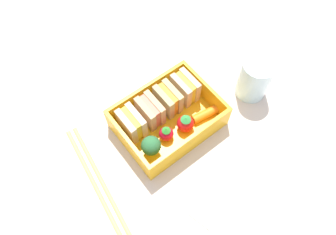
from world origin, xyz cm
name	(u,v)px	position (x,y,z in cm)	size (l,w,h in cm)	color
ground_plane	(168,127)	(0.00, 0.00, -1.00)	(120.00, 120.00, 2.00)	beige
bento_tray	(168,123)	(0.00, 0.00, 0.60)	(17.12, 12.79, 1.20)	#E9A414
bento_rim	(168,116)	(0.00, 0.00, 3.28)	(17.12, 12.79, 4.16)	#E9A414
sandwich_left	(132,123)	(-5.74, 2.47, 3.59)	(3.04, 4.94, 4.77)	beige
sandwich_center_left	(150,111)	(-1.91, 2.47, 3.59)	(3.04, 4.94, 4.77)	tan
sandwich_center	(168,99)	(1.91, 2.47, 3.59)	(3.04, 4.94, 4.77)	tan
sandwich_center_right	(185,88)	(5.74, 2.47, 3.59)	(3.04, 4.94, 4.77)	#E5BA89
broccoli_floret	(151,146)	(-5.70, -2.90, 3.86)	(3.24, 3.24, 4.42)	#83CC72
strawberry_left	(166,133)	(-2.05, -2.15, 2.57)	(2.48, 2.48, 3.08)	red
strawberry_far_left	(185,123)	(1.61, -2.75, 2.80)	(2.96, 2.96, 3.56)	red
carrot_stick_far_left	(206,114)	(5.85, -3.18, 1.96)	(1.52, 1.52, 4.97)	orange
chopstick_pair	(97,181)	(-15.55, -1.25, 0.35)	(4.59, 21.90, 0.70)	#DAB065
drinking_glass	(254,79)	(16.56, -3.80, 4.00)	(5.72, 5.72, 8.00)	silver
folded_napkin	(230,202)	(-0.78, -16.97, 0.20)	(11.06, 8.50, 0.40)	silver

